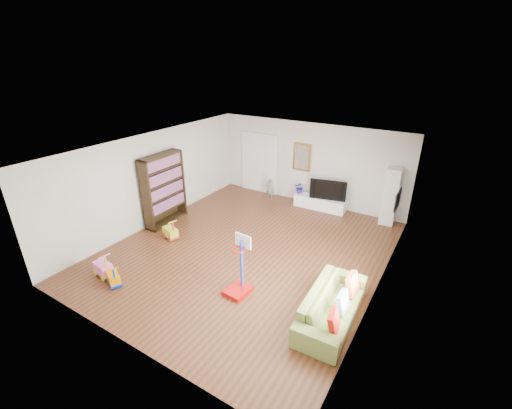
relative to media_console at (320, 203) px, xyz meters
The scene contains 25 objects.
floor 3.46m from the media_console, 100.14° to the right, with size 6.50×7.50×0.00m, color brown.
ceiling 4.27m from the media_console, 100.14° to the right, with size 6.50×7.50×0.00m, color white.
wall_back 1.35m from the media_console, 150.36° to the left, with size 6.50×0.00×2.70m, color silver.
wall_front 7.27m from the media_console, 94.86° to the right, with size 6.50×0.00×2.70m, color white.
wall_left 5.27m from the media_console, 138.58° to the right, with size 0.00×7.50×2.70m, color white.
wall_right 4.46m from the media_console, 52.19° to the right, with size 0.00×7.50×2.70m, color silver.
navy_accent 3.69m from the media_console, 37.34° to the right, with size 0.01×3.20×1.70m, color black.
olive_wainscot 3.32m from the media_console, 37.34° to the right, with size 0.01×3.20×1.00m, color brown.
doorway 2.67m from the media_console, behind, with size 1.45×0.06×2.10m, color white.
painting_back 1.63m from the media_console, 160.37° to the left, with size 0.62×0.06×0.92m, color gold.
artwork_right 3.41m from the media_console, 35.15° to the right, with size 0.04×0.56×0.46m, color #7F3F8C.
media_console is the anchor object (origin of this frame).
tall_cabinet 2.21m from the media_console, ahead, with size 0.40×0.40×1.73m, color white.
bookshelf 4.96m from the media_console, 137.47° to the right, with size 0.38×1.44×2.10m, color black.
sofa 5.11m from the media_console, 65.52° to the right, with size 2.17×0.85×0.63m, color olive.
basketball_hoop 5.00m from the media_console, 88.36° to the right, with size 0.46×0.56×1.34m, color #C10D07.
ride_on_yellow 4.86m from the media_console, 124.73° to the right, with size 0.44×0.27×0.59m, color yellow.
ride_on_orange 6.60m from the media_console, 110.80° to the right, with size 0.39×0.24×0.52m, color orange.
ride_on_pink 6.70m from the media_console, 114.97° to the right, with size 0.47×0.29×0.62m, color pink.
child 1.80m from the media_console, behind, with size 0.29×0.19×0.78m, color gray.
tv 0.58m from the media_console, 17.00° to the left, with size 1.15×0.15×0.66m, color black.
vase_plant 0.83m from the media_console, behind, with size 0.36×0.31×0.40m, color #2A1A9B.
pillow_left 5.78m from the media_console, 65.96° to the right, with size 0.10×0.38×0.38m, color #A9170B.
pillow_center 5.24m from the media_console, 63.71° to the right, with size 0.10×0.37×0.37m, color silver.
pillow_right 4.68m from the media_console, 60.46° to the right, with size 0.11×0.41×0.41m, color #D25231.
Camera 1 is at (4.19, -6.41, 4.73)m, focal length 24.00 mm.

